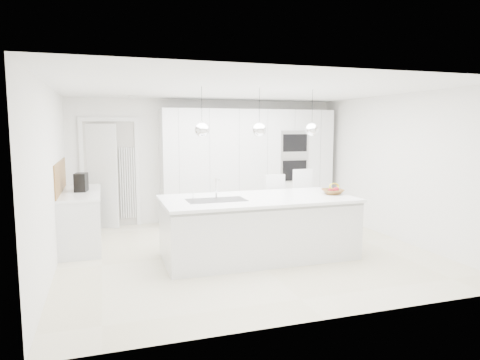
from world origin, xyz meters
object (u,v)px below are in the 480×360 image
object	(u,v)px
bar_stool_right	(306,204)
island_base	(259,229)
fruit_bowl	(333,192)
bar_stool_left	(278,208)
espresso_machine	(81,182)

from	to	relation	value
bar_stool_right	island_base	bearing A→B (deg)	-147.53
fruit_bowl	bar_stool_right	size ratio (longest dim) A/B	0.28
bar_stool_left	fruit_bowl	bearing A→B (deg)	-55.22
espresso_machine	bar_stool_right	world-z (taller)	espresso_machine
fruit_bowl	bar_stool_left	xyz separation A→B (m)	(-0.57, 0.82, -0.38)
island_base	bar_stool_right	xyz separation A→B (m)	(1.19, 0.83, 0.17)
island_base	espresso_machine	bearing A→B (deg)	149.38
bar_stool_right	fruit_bowl	bearing A→B (deg)	-90.77
island_base	espresso_machine	distance (m)	3.00
fruit_bowl	island_base	bearing A→B (deg)	178.64
island_base	bar_stool_left	world-z (taller)	bar_stool_left
fruit_bowl	bar_stool_left	size ratio (longest dim) A/B	0.29
fruit_bowl	espresso_machine	bearing A→B (deg)	157.83
bar_stool_left	bar_stool_right	size ratio (longest dim) A/B	0.94
bar_stool_left	bar_stool_right	xyz separation A→B (m)	(0.55, 0.04, 0.04)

